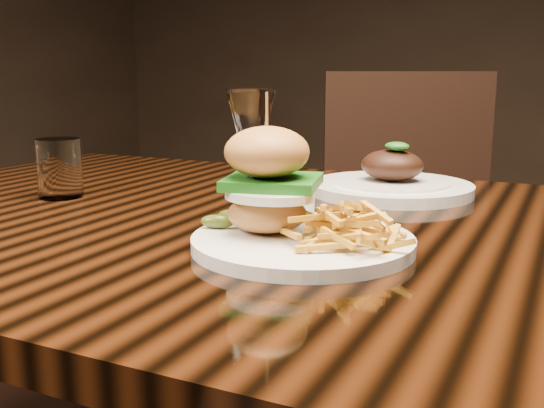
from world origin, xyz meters
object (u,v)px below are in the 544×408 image
at_px(wine_glass, 251,126).
at_px(far_dish, 391,184).
at_px(dining_table, 330,280).
at_px(burger_plate, 295,210).
at_px(chair_far, 410,227).

distance_m(wine_glass, far_dish, 0.34).
height_order(dining_table, burger_plate, burger_plate).
bearing_deg(chair_far, dining_table, -106.87).
relative_size(burger_plate, chair_far, 0.27).
bearing_deg(wine_glass, burger_plate, -38.43).
xyz_separation_m(burger_plate, chair_far, (-0.10, 1.01, -0.26)).
distance_m(burger_plate, far_dish, 0.37).
bearing_deg(far_dish, dining_table, -92.76).
bearing_deg(dining_table, wine_glass, -154.15).
xyz_separation_m(dining_table, wine_glass, (-0.09, -0.05, 0.21)).
height_order(dining_table, far_dish, far_dish).
bearing_deg(wine_glass, far_dish, 70.24).
xyz_separation_m(wine_glass, chair_far, (-0.01, 0.93, -0.34)).
bearing_deg(burger_plate, dining_table, 88.85).
bearing_deg(chair_far, burger_plate, -107.59).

